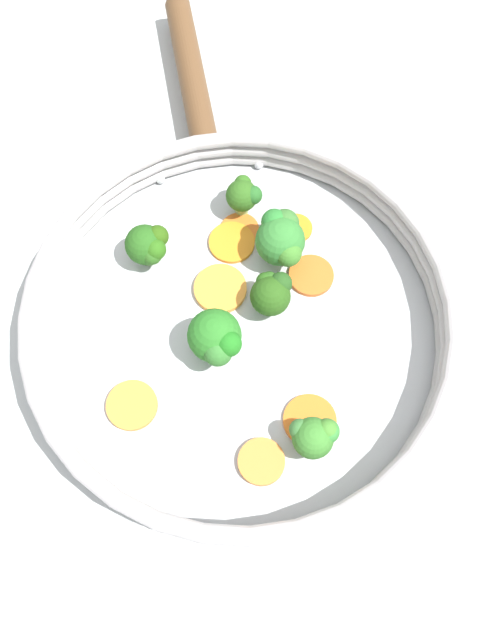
% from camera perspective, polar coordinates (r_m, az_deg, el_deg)
% --- Properties ---
extents(ground_plane, '(4.00, 4.00, 0.00)m').
position_cam_1_polar(ground_plane, '(0.55, 0.00, -1.05)').
color(ground_plane, '#B5BAB9').
extents(skillet, '(0.34, 0.34, 0.01)m').
position_cam_1_polar(skillet, '(0.54, 0.00, -0.83)').
color(skillet, '#B2B5B7').
rests_on(skillet, ground_plane).
extents(skillet_rim_wall, '(0.36, 0.36, 0.04)m').
position_cam_1_polar(skillet_rim_wall, '(0.52, 0.00, 0.22)').
color(skillet_rim_wall, '#B4AEB0').
rests_on(skillet_rim_wall, skillet).
extents(skillet_handle, '(0.04, 0.20, 0.03)m').
position_cam_1_polar(skillet_handle, '(0.67, -4.46, 21.40)').
color(skillet_handle, brown).
rests_on(skillet_handle, skillet).
extents(skillet_rivet_left, '(0.01, 0.01, 0.01)m').
position_cam_1_polar(skillet_rivet_left, '(0.61, 1.73, 14.04)').
color(skillet_rivet_left, '#B2B3BA').
rests_on(skillet_rivet_left, skillet).
extents(skillet_rivet_right, '(0.01, 0.01, 0.01)m').
position_cam_1_polar(skillet_rivet_right, '(0.61, -7.30, 12.64)').
color(skillet_rivet_right, '#B3B7B8').
rests_on(skillet_rivet_right, skillet).
extents(carrot_slice_0, '(0.06, 0.06, 0.01)m').
position_cam_1_polar(carrot_slice_0, '(0.52, -9.85, -7.69)').
color(carrot_slice_0, orange).
rests_on(carrot_slice_0, skillet).
extents(carrot_slice_1, '(0.05, 0.05, 0.00)m').
position_cam_1_polar(carrot_slice_1, '(0.51, 6.39, -9.11)').
color(carrot_slice_1, orange).
rests_on(carrot_slice_1, skillet).
extents(carrot_slice_2, '(0.05, 0.05, 0.01)m').
position_cam_1_polar(carrot_slice_2, '(0.50, 1.96, -12.81)').
color(carrot_slice_2, orange).
rests_on(carrot_slice_2, skillet).
extents(carrot_slice_3, '(0.04, 0.04, 0.00)m').
position_cam_1_polar(carrot_slice_3, '(0.58, 5.15, 8.36)').
color(carrot_slice_3, orange).
rests_on(carrot_slice_3, skillet).
extents(carrot_slice_4, '(0.06, 0.06, 0.00)m').
position_cam_1_polar(carrot_slice_4, '(0.57, -0.76, 7.11)').
color(carrot_slice_4, orange).
rests_on(carrot_slice_4, skillet).
extents(carrot_slice_5, '(0.06, 0.06, 0.01)m').
position_cam_1_polar(carrot_slice_5, '(0.55, -1.81, 2.88)').
color(carrot_slice_5, orange).
rests_on(carrot_slice_5, skillet).
extents(carrot_slice_6, '(0.05, 0.05, 0.00)m').
position_cam_1_polar(carrot_slice_6, '(0.56, 6.52, 4.06)').
color(carrot_slice_6, orange).
rests_on(carrot_slice_6, skillet).
extents(carrot_slice_7, '(0.04, 0.04, 0.00)m').
position_cam_1_polar(carrot_slice_7, '(0.58, -0.03, 8.22)').
color(carrot_slice_7, orange).
rests_on(carrot_slice_7, skillet).
extents(broccoli_floret_0, '(0.03, 0.03, 0.04)m').
position_cam_1_polar(broccoli_floret_0, '(0.57, 0.31, 11.35)').
color(broccoli_floret_0, '#86AC61').
rests_on(broccoli_floret_0, skillet).
extents(broccoli_floret_1, '(0.04, 0.04, 0.04)m').
position_cam_1_polar(broccoli_floret_1, '(0.52, 2.86, 2.49)').
color(broccoli_floret_1, '#629054').
rests_on(broccoli_floret_1, skillet).
extents(broccoli_floret_2, '(0.04, 0.03, 0.04)m').
position_cam_1_polar(broccoli_floret_2, '(0.48, 6.83, -10.49)').
color(broccoli_floret_2, '#74A351').
rests_on(broccoli_floret_2, skillet).
extents(broccoli_floret_3, '(0.04, 0.05, 0.05)m').
position_cam_1_polar(broccoli_floret_3, '(0.50, -2.21, -1.69)').
color(broccoli_floret_3, '#77A651').
rests_on(broccoli_floret_3, skillet).
extents(broccoli_floret_4, '(0.04, 0.04, 0.04)m').
position_cam_1_polar(broccoli_floret_4, '(0.55, -8.39, 6.74)').
color(broccoli_floret_4, '#6A8E56').
rests_on(broccoli_floret_4, skillet).
extents(broccoli_floret_5, '(0.04, 0.05, 0.05)m').
position_cam_1_polar(broccoli_floret_5, '(0.54, 3.76, 7.46)').
color(broccoli_floret_5, '#7E9D4D').
rests_on(broccoli_floret_5, skillet).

